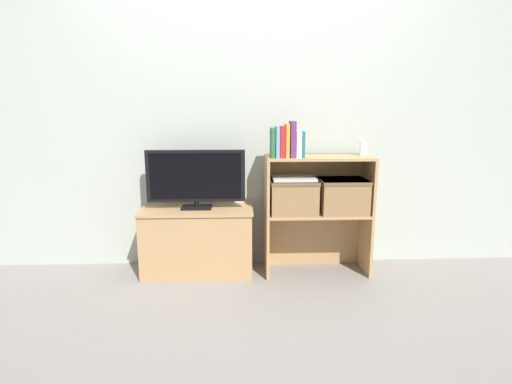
{
  "coord_description": "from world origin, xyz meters",
  "views": [
    {
      "loc": [
        -0.12,
        -2.69,
        1.21
      ],
      "look_at": [
        0.0,
        0.16,
        0.62
      ],
      "focal_mm": 28.0,
      "sensor_mm": 36.0,
      "label": 1
    }
  ],
  "objects_px": {
    "book_plum": "(292,139)",
    "book_teal": "(302,144)",
    "laptop": "(294,178)",
    "baby_monitor": "(364,149)",
    "tv": "(196,177)",
    "book_crimson": "(282,142)",
    "storage_basket_left": "(293,195)",
    "tv_stand": "(198,240)",
    "book_forest": "(273,143)",
    "book_skyblue": "(277,142)",
    "book_mustard": "(287,140)",
    "storage_basket_right": "(343,194)",
    "book_ivory": "(298,144)"
  },
  "relations": [
    {
      "from": "book_crimson",
      "to": "book_mustard",
      "type": "distance_m",
      "value": 0.04
    },
    {
      "from": "book_mustard",
      "to": "book_plum",
      "type": "xyz_separation_m",
      "value": [
        0.04,
        0.0,
        0.01
      ]
    },
    {
      "from": "book_skyblue",
      "to": "laptop",
      "type": "distance_m",
      "value": 0.3
    },
    {
      "from": "book_forest",
      "to": "storage_basket_right",
      "type": "bearing_deg",
      "value": 4.81
    },
    {
      "from": "book_teal",
      "to": "laptop",
      "type": "bearing_deg",
      "value": 138.32
    },
    {
      "from": "tv_stand",
      "to": "book_plum",
      "type": "distance_m",
      "value": 1.03
    },
    {
      "from": "book_crimson",
      "to": "book_forest",
      "type": "bearing_deg",
      "value": 180.0
    },
    {
      "from": "book_skyblue",
      "to": "book_plum",
      "type": "relative_size",
      "value": 0.87
    },
    {
      "from": "laptop",
      "to": "baby_monitor",
      "type": "bearing_deg",
      "value": 1.69
    },
    {
      "from": "baby_monitor",
      "to": "laptop",
      "type": "height_order",
      "value": "baby_monitor"
    },
    {
      "from": "book_plum",
      "to": "baby_monitor",
      "type": "relative_size",
      "value": 1.9
    },
    {
      "from": "book_crimson",
      "to": "book_teal",
      "type": "relative_size",
      "value": 1.2
    },
    {
      "from": "book_forest",
      "to": "book_ivory",
      "type": "xyz_separation_m",
      "value": [
        0.18,
        0.0,
        -0.01
      ]
    },
    {
      "from": "book_plum",
      "to": "laptop",
      "type": "distance_m",
      "value": 0.29
    },
    {
      "from": "tv",
      "to": "storage_basket_left",
      "type": "distance_m",
      "value": 0.72
    },
    {
      "from": "book_crimson",
      "to": "storage_basket_right",
      "type": "bearing_deg",
      "value": 5.51
    },
    {
      "from": "storage_basket_left",
      "to": "book_plum",
      "type": "bearing_deg",
      "value": -114.4
    },
    {
      "from": "tv",
      "to": "book_crimson",
      "type": "distance_m",
      "value": 0.67
    },
    {
      "from": "tv",
      "to": "book_teal",
      "type": "relative_size",
      "value": 3.94
    },
    {
      "from": "tv_stand",
      "to": "storage_basket_right",
      "type": "height_order",
      "value": "storage_basket_right"
    },
    {
      "from": "book_plum",
      "to": "storage_basket_right",
      "type": "height_order",
      "value": "book_plum"
    },
    {
      "from": "book_forest",
      "to": "laptop",
      "type": "bearing_deg",
      "value": 15.53
    },
    {
      "from": "storage_basket_left",
      "to": "tv",
      "type": "bearing_deg",
      "value": 177.3
    },
    {
      "from": "baby_monitor",
      "to": "book_plum",
      "type": "bearing_deg",
      "value": -173.61
    },
    {
      "from": "tv",
      "to": "storage_basket_right",
      "type": "height_order",
      "value": "tv"
    },
    {
      "from": "tv_stand",
      "to": "baby_monitor",
      "type": "xyz_separation_m",
      "value": [
        1.22,
        -0.02,
        0.68
      ]
    },
    {
      "from": "book_crimson",
      "to": "book_plum",
      "type": "relative_size",
      "value": 0.87
    },
    {
      "from": "tv_stand",
      "to": "storage_basket_right",
      "type": "distance_m",
      "value": 1.13
    },
    {
      "from": "book_teal",
      "to": "laptop",
      "type": "height_order",
      "value": "book_teal"
    },
    {
      "from": "tv",
      "to": "book_ivory",
      "type": "distance_m",
      "value": 0.77
    },
    {
      "from": "tv_stand",
      "to": "laptop",
      "type": "height_order",
      "value": "laptop"
    },
    {
      "from": "book_forest",
      "to": "storage_basket_right",
      "type": "xyz_separation_m",
      "value": [
        0.52,
        0.04,
        -0.38
      ]
    },
    {
      "from": "laptop",
      "to": "book_forest",
      "type": "bearing_deg",
      "value": -164.47
    },
    {
      "from": "book_skyblue",
      "to": "tv",
      "type": "bearing_deg",
      "value": 172.43
    },
    {
      "from": "book_forest",
      "to": "tv",
      "type": "bearing_deg",
      "value": 171.99
    },
    {
      "from": "book_mustard",
      "to": "book_ivory",
      "type": "height_order",
      "value": "book_mustard"
    },
    {
      "from": "storage_basket_left",
      "to": "baby_monitor",
      "type": "bearing_deg",
      "value": 1.69
    },
    {
      "from": "book_forest",
      "to": "book_crimson",
      "type": "xyz_separation_m",
      "value": [
        0.07,
        0.0,
        0.01
      ]
    },
    {
      "from": "storage_basket_left",
      "to": "book_skyblue",
      "type": "bearing_deg",
      "value": -160.71
    },
    {
      "from": "storage_basket_left",
      "to": "laptop",
      "type": "height_order",
      "value": "laptop"
    },
    {
      "from": "tv_stand",
      "to": "storage_basket_left",
      "type": "height_order",
      "value": "storage_basket_left"
    },
    {
      "from": "tv_stand",
      "to": "book_forest",
      "type": "distance_m",
      "value": 0.92
    },
    {
      "from": "book_mustard",
      "to": "book_ivory",
      "type": "bearing_deg",
      "value": 0.0
    },
    {
      "from": "book_plum",
      "to": "book_teal",
      "type": "distance_m",
      "value": 0.08
    },
    {
      "from": "tv",
      "to": "laptop",
      "type": "height_order",
      "value": "tv"
    },
    {
      "from": "book_mustard",
      "to": "storage_basket_left",
      "type": "bearing_deg",
      "value": 37.72
    },
    {
      "from": "book_plum",
      "to": "tv_stand",
      "type": "bearing_deg",
      "value": 173.45
    },
    {
      "from": "book_crimson",
      "to": "book_teal",
      "type": "bearing_deg",
      "value": 0.0
    },
    {
      "from": "book_forest",
      "to": "laptop",
      "type": "height_order",
      "value": "book_forest"
    },
    {
      "from": "book_skyblue",
      "to": "book_plum",
      "type": "height_order",
      "value": "book_plum"
    }
  ]
}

